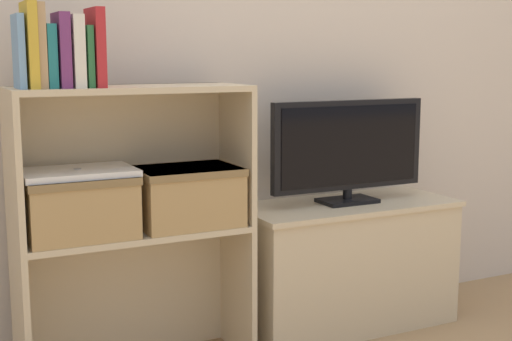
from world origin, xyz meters
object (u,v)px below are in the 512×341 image
book_mustard (30,45)px  book_tan (39,46)px  storage_basket_right (187,193)px  tv_stand (346,264)px  book_forest (86,57)px  tv (349,148)px  book_crimson (95,48)px  book_teal (49,56)px  book_ivory (75,52)px  laptop (77,172)px  storage_basket_left (79,203)px  book_plum (61,51)px  book_skyblue (19,52)px

book_mustard → book_tan: (0.03, 0.00, -0.00)m
book_tan → storage_basket_right: (0.47, 0.03, -0.49)m
tv_stand → book_mustard: 1.46m
tv_stand → book_forest: (-1.02, -0.08, 0.82)m
tv → book_crimson: 1.07m
book_mustard → book_teal: bearing=0.0°
book_mustard → book_tan: size_ratio=1.01×
book_teal → storage_basket_right: bearing=3.8°
book_ivory → laptop: book_ivory is taller
tv → storage_basket_left: tv is taller
storage_basket_right → laptop: (-0.37, -0.00, 0.10)m
book_mustard → book_crimson: (0.20, 0.00, -0.01)m
book_mustard → book_plum: 0.09m
storage_basket_right → laptop: bearing=-180.0°
book_mustard → book_teal: (0.06, 0.00, -0.03)m
tv_stand → book_teal: (-1.13, -0.08, 0.82)m
book_plum → storage_basket_right: 0.63m
book_forest → storage_basket_right: size_ratio=0.54×
book_ivory → laptop: (-0.00, 0.03, -0.38)m
book_ivory → tv_stand: bearing=4.4°
book_plum → book_crimson: bearing=0.0°
book_mustard → book_crimson: bearing=0.0°
book_forest → book_crimson: size_ratio=0.77×
book_plum → storage_basket_left: (0.04, 0.03, -0.48)m
book_teal → storage_basket_left: bearing=21.2°
book_tan → book_forest: (0.14, 0.00, -0.03)m
book_ivory → book_forest: size_ratio=1.17×
book_mustard → tv_stand: bearing=3.9°
book_teal → storage_basket_left: 0.47m
book_teal → storage_basket_right: 0.64m
book_forest → book_mustard: bearing=180.0°
book_tan → storage_basket_left: book_tan is taller
book_forest → laptop: 0.36m
tv → book_forest: (-1.02, -0.08, 0.35)m
tv_stand → book_crimson: 1.31m
book_mustard → laptop: size_ratio=0.72×
book_teal → storage_basket_left: (0.08, 0.03, -0.46)m
book_plum → book_forest: bearing=0.0°
book_plum → book_ivory: (0.04, 0.00, -0.00)m
book_mustard → book_ivory: book_mustard is taller
tv_stand → laptop: bearing=-177.2°
book_ivory → storage_basket_left: book_ivory is taller
tv → book_crimson: (-0.99, -0.08, 0.38)m
book_mustard → book_forest: (0.17, 0.00, -0.03)m
storage_basket_left → storage_basket_right: same height
book_teal → book_forest: 0.11m
tv → storage_basket_right: size_ratio=1.93×
tv_stand → book_mustard: bearing=-176.1°
book_skyblue → book_tan: size_ratio=0.87×
book_skyblue → laptop: (0.16, 0.03, -0.38)m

